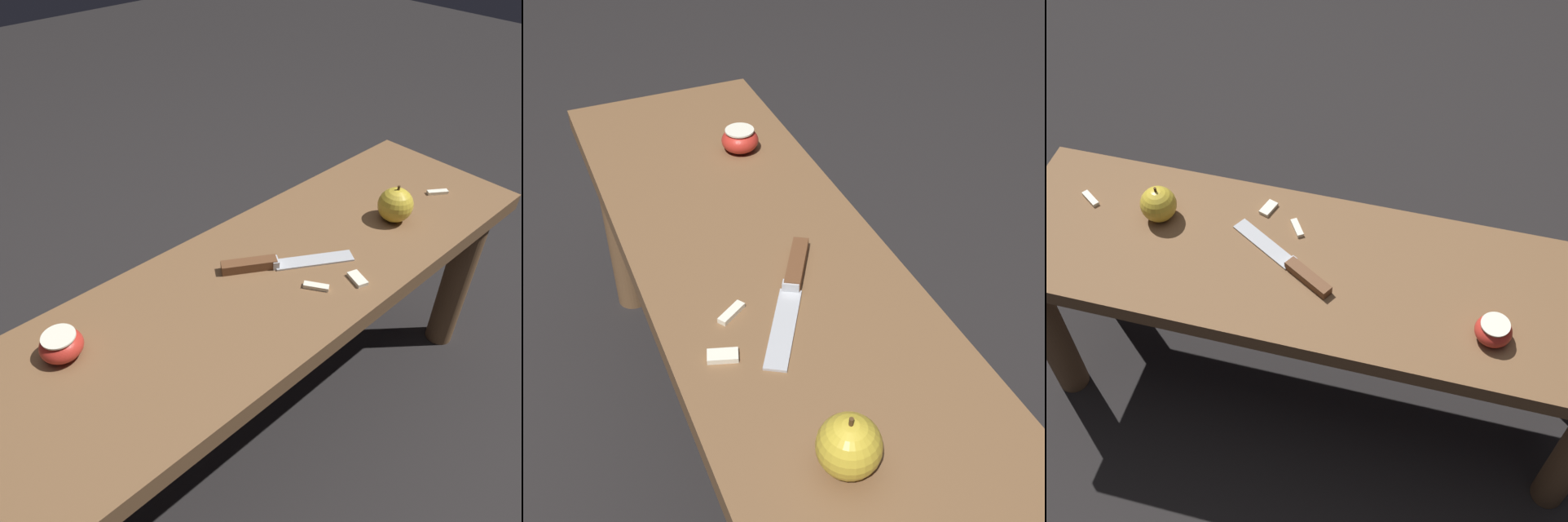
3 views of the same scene
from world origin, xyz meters
TOP-DOWN VIEW (x-y plane):
  - ground_plane at (0.00, 0.00)m, footprint 8.00×8.00m
  - wooden_bench at (0.00, 0.00)m, footprint 1.30×0.39m
  - knife at (0.03, 0.02)m, footprint 0.24×0.16m
  - apple_whole at (0.34, -0.05)m, footprint 0.08×0.08m
  - apple_cut at (-0.36, 0.08)m, footprint 0.07×0.07m
  - apple_slice_near_knife at (0.06, -0.09)m, footprint 0.04×0.05m
  - apple_slice_center at (0.51, -0.06)m, footprint 0.05×0.04m
  - apple_slice_near_bowl at (0.13, -0.12)m, footprint 0.03×0.05m

SIDE VIEW (x-z plane):
  - ground_plane at x=0.00m, z-range 0.00..0.00m
  - wooden_bench at x=0.00m, z-range 0.15..0.64m
  - apple_slice_near_knife at x=0.06m, z-range 0.49..0.50m
  - apple_slice_center at x=0.51m, z-range 0.49..0.50m
  - apple_slice_near_bowl at x=0.13m, z-range 0.49..0.50m
  - knife at x=0.03m, z-range 0.49..0.51m
  - apple_cut at x=-0.36m, z-range 0.49..0.54m
  - apple_whole at x=0.34m, z-range 0.49..0.57m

